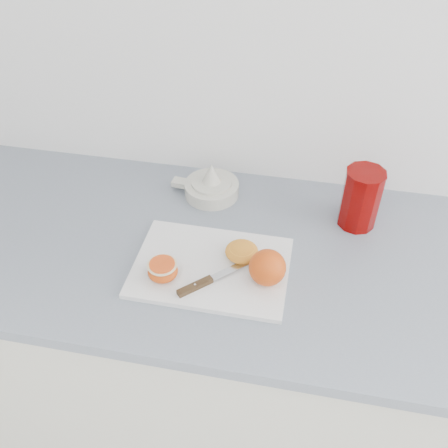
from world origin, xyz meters
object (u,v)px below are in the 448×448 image
half_orange (163,270)px  citrus_juicer (211,186)px  red_tumbler (360,200)px  counter (269,364)px  cutting_board (211,267)px

half_orange → citrus_juicer: citrus_juicer is taller
red_tumbler → counter: bearing=-138.8°
counter → citrus_juicer: citrus_juicer is taller
half_orange → citrus_juicer: (0.04, 0.32, -0.01)m
citrus_juicer → cutting_board: bearing=-77.7°
cutting_board → red_tumbler: bearing=35.1°
half_orange → red_tumbler: 0.49m
counter → half_orange: 0.55m
citrus_juicer → half_orange: bearing=-96.6°
half_orange → citrus_juicer: bearing=83.4°
half_orange → red_tumbler: size_ratio=0.43×
cutting_board → citrus_juicer: size_ratio=1.89×
red_tumbler → cutting_board: bearing=-144.9°
counter → cutting_board: (-0.15, -0.07, 0.45)m
citrus_juicer → red_tumbler: (0.37, -0.04, 0.04)m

